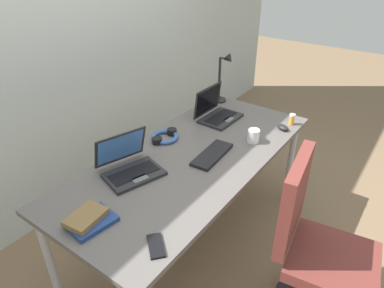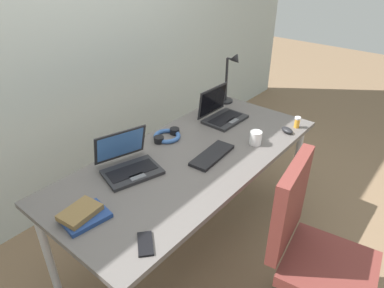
% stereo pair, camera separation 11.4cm
% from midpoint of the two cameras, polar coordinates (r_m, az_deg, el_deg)
% --- Properties ---
extents(ground_plane, '(12.00, 12.00, 0.00)m').
position_cam_midpoint_polar(ground_plane, '(2.56, -1.33, -16.07)').
color(ground_plane, '#7A6047').
extents(wall_back, '(6.00, 0.13, 2.60)m').
position_cam_midpoint_polar(wall_back, '(2.64, -22.02, 16.23)').
color(wall_back, '#B2BCB7').
rests_on(wall_back, ground_plane).
extents(desk, '(1.80, 0.80, 0.74)m').
position_cam_midpoint_polar(desk, '(2.11, -1.55, -3.22)').
color(desk, '#595451').
rests_on(desk, ground_plane).
extents(desk_lamp, '(0.12, 0.18, 0.40)m').
position_cam_midpoint_polar(desk_lamp, '(2.74, 3.97, 10.77)').
color(desk_lamp, black).
rests_on(desk_lamp, desk).
extents(laptop_far_corner, '(0.31, 0.25, 0.23)m').
position_cam_midpoint_polar(laptop_far_corner, '(2.51, 2.81, 5.20)').
color(laptop_far_corner, '#232326').
rests_on(laptop_far_corner, desk).
extents(laptop_near_lamp, '(0.37, 0.36, 0.22)m').
position_cam_midpoint_polar(laptop_near_lamp, '(1.95, -11.91, -3.57)').
color(laptop_near_lamp, '#232326').
rests_on(laptop_near_lamp, desk).
extents(external_keyboard, '(0.34, 0.14, 0.02)m').
position_cam_midpoint_polar(external_keyboard, '(2.07, 1.79, -1.77)').
color(external_keyboard, black).
rests_on(external_keyboard, desk).
extents(computer_mouse, '(0.09, 0.11, 0.03)m').
position_cam_midpoint_polar(computer_mouse, '(2.43, 13.48, 2.68)').
color(computer_mouse, black).
rests_on(computer_mouse, desk).
extents(cell_phone, '(0.14, 0.15, 0.01)m').
position_cam_midpoint_polar(cell_phone, '(1.53, -8.20, -16.37)').
color(cell_phone, black).
rests_on(cell_phone, desk).
extents(headphones, '(0.21, 0.18, 0.04)m').
position_cam_midpoint_polar(headphones, '(2.26, -5.96, 1.19)').
color(headphones, '#335999').
rests_on(headphones, desk).
extents(pill_bottle, '(0.04, 0.04, 0.08)m').
position_cam_midpoint_polar(pill_bottle, '(2.51, 14.95, 3.98)').
color(pill_bottle, gold).
rests_on(pill_bottle, desk).
extents(book_stack, '(0.22, 0.18, 0.05)m').
position_cam_midpoint_polar(book_stack, '(1.69, -18.59, -11.80)').
color(book_stack, navy).
rests_on(book_stack, desk).
extents(coffee_mug, '(0.11, 0.08, 0.09)m').
position_cam_midpoint_polar(coffee_mug, '(2.23, 8.72, 1.34)').
color(coffee_mug, white).
rests_on(coffee_mug, desk).
extents(office_chair, '(0.52, 0.57, 0.97)m').
position_cam_midpoint_polar(office_chair, '(2.03, 18.29, -17.52)').
color(office_chair, black).
rests_on(office_chair, ground_plane).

